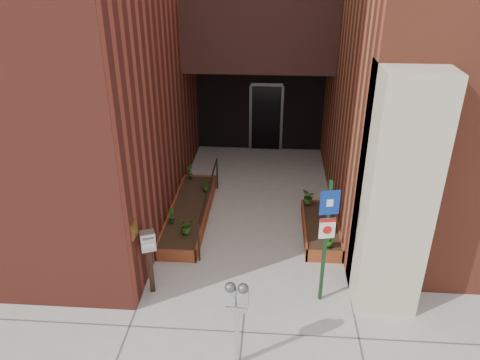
# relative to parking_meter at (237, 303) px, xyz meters

# --- Properties ---
(ground) EXTENTS (80.00, 80.00, 0.00)m
(ground) POSITION_rel_parking_meter_xyz_m (0.04, 1.66, -1.25)
(ground) COLOR #9E9991
(ground) RESTS_ON ground
(planter_left) EXTENTS (0.90, 3.60, 0.30)m
(planter_left) POSITION_rel_parking_meter_xyz_m (-1.51, 4.36, -1.11)
(planter_left) COLOR maroon
(planter_left) RESTS_ON ground
(planter_right) EXTENTS (0.80, 2.20, 0.30)m
(planter_right) POSITION_rel_parking_meter_xyz_m (1.64, 3.86, -1.11)
(planter_right) COLOR maroon
(planter_right) RESTS_ON ground
(handrail) EXTENTS (0.04, 3.34, 0.90)m
(handrail) POSITION_rel_parking_meter_xyz_m (-1.01, 4.31, -0.50)
(handrail) COLOR black
(handrail) RESTS_ON ground
(parking_meter) EXTENTS (0.36, 0.18, 1.61)m
(parking_meter) POSITION_rel_parking_meter_xyz_m (0.00, 0.00, 0.00)
(parking_meter) COLOR #B3B3B5
(parking_meter) RESTS_ON ground
(sign_post) EXTENTS (0.34, 0.11, 2.52)m
(sign_post) POSITION_rel_parking_meter_xyz_m (1.45, 1.62, 0.30)
(sign_post) COLOR #14381D
(sign_post) RESTS_ON ground
(payment_dropbox) EXTENTS (0.32, 0.28, 1.35)m
(payment_dropbox) POSITION_rel_parking_meter_xyz_m (-1.77, 1.63, -0.27)
(payment_dropbox) COLOR black
(payment_dropbox) RESTS_ON ground
(shrub_left_a) EXTENTS (0.46, 0.46, 0.37)m
(shrub_left_a) POSITION_rel_parking_meter_xyz_m (-1.39, 3.28, -0.76)
(shrub_left_a) COLOR #295919
(shrub_left_a) RESTS_ON planter_left
(shrub_left_b) EXTENTS (0.25, 0.25, 0.33)m
(shrub_left_b) POSITION_rel_parking_meter_xyz_m (-1.81, 3.70, -0.78)
(shrub_left_b) COLOR #285618
(shrub_left_b) RESTS_ON planter_left
(shrub_left_c) EXTENTS (0.22, 0.22, 0.35)m
(shrub_left_c) POSITION_rel_parking_meter_xyz_m (-1.21, 5.28, -0.77)
(shrub_left_c) COLOR #255017
(shrub_left_c) RESTS_ON planter_left
(shrub_left_d) EXTENTS (0.29, 0.29, 0.40)m
(shrub_left_d) POSITION_rel_parking_meter_xyz_m (-1.75, 5.96, -0.75)
(shrub_left_d) COLOR #1F5C1A
(shrub_left_d) RESTS_ON planter_left
(shrub_right_a) EXTENTS (0.29, 0.29, 0.37)m
(shrub_right_a) POSITION_rel_parking_meter_xyz_m (1.72, 2.96, -0.76)
(shrub_right_a) COLOR #1E5217
(shrub_right_a) RESTS_ON planter_right
(shrub_right_b) EXTENTS (0.25, 0.25, 0.34)m
(shrub_right_b) POSITION_rel_parking_meter_xyz_m (1.89, 3.88, -0.78)
(shrub_right_b) COLOR #275B1A
(shrub_right_b) RESTS_ON planter_right
(shrub_right_c) EXTENTS (0.35, 0.35, 0.37)m
(shrub_right_c) POSITION_rel_parking_meter_xyz_m (1.39, 4.76, -0.76)
(shrub_right_c) COLOR #275518
(shrub_right_c) RESTS_ON planter_right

